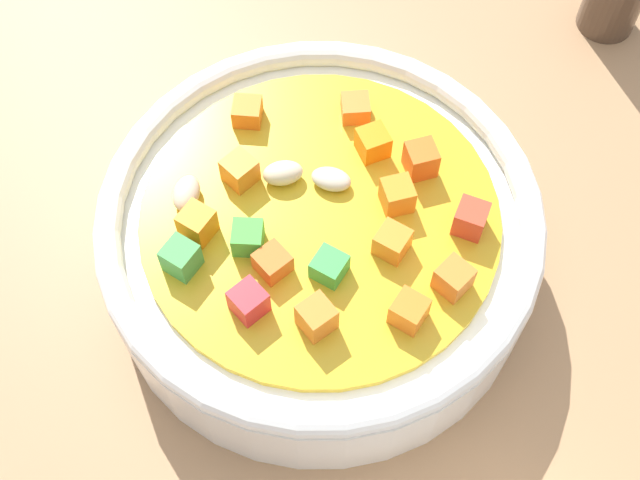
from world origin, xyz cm
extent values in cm
cube|color=#9E754F|center=(0.00, 0.00, -1.00)|extent=(140.00, 140.00, 2.00)
cylinder|color=white|center=(0.00, 0.00, 2.20)|extent=(19.42, 19.42, 4.39)
torus|color=white|center=(0.00, 0.00, 4.74)|extent=(19.42, 19.42, 1.17)
cylinder|color=gold|center=(0.00, 0.00, 4.59)|extent=(15.61, 15.61, 0.40)
ellipsoid|color=beige|center=(-0.81, 5.76, 5.23)|extent=(1.92, 1.38, 0.88)
cube|color=green|center=(-3.95, 4.76, 5.51)|extent=(1.57, 1.57, 1.43)
cube|color=orange|center=(4.02, 4.64, 5.31)|extent=(1.50, 1.50, 1.04)
cube|color=orange|center=(3.91, -1.28, 5.43)|extent=(1.78, 1.78, 1.27)
cube|color=green|center=(-2.21, 2.48, 5.39)|extent=(1.53, 1.53, 1.19)
cube|color=green|center=(-2.50, -1.14, 5.32)|extent=(1.54, 1.54, 1.07)
cube|color=orange|center=(-1.64, -6.13, 5.45)|extent=(1.71, 1.71, 1.32)
cube|color=orange|center=(3.56, -3.52, 5.54)|extent=(1.75, 1.75, 1.50)
cube|color=red|center=(-4.99, 1.48, 5.46)|extent=(1.74, 1.74, 1.34)
cube|color=orange|center=(-3.56, -4.75, 5.44)|extent=(1.57, 1.57, 1.30)
ellipsoid|color=beige|center=(1.70, -0.10, 5.17)|extent=(1.15, 1.78, 0.76)
cube|color=orange|center=(5.65, -0.42, 5.28)|extent=(1.63, 1.63, 0.97)
ellipsoid|color=beige|center=(1.33, 2.09, 5.28)|extent=(1.83, 2.10, 0.98)
cube|color=orange|center=(1.51, -2.98, 5.49)|extent=(1.75, 1.75, 1.39)
cube|color=orange|center=(-2.98, 1.14, 5.32)|extent=(1.75, 1.75, 1.06)
cube|color=orange|center=(-4.89, -1.32, 5.53)|extent=(1.77, 1.77, 1.47)
cube|color=orange|center=(-2.24, 4.69, 5.51)|extent=(1.57, 1.57, 1.44)
cube|color=#C83F27|center=(1.27, -6.22, 5.50)|extent=(1.38, 1.38, 1.43)
cube|color=orange|center=(0.82, 3.88, 5.44)|extent=(1.72, 1.72, 1.31)
cube|color=orange|center=(-0.71, -3.33, 5.42)|extent=(1.55, 1.55, 1.25)
camera|label=1|loc=(-17.80, -5.31, 36.30)|focal=47.82mm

